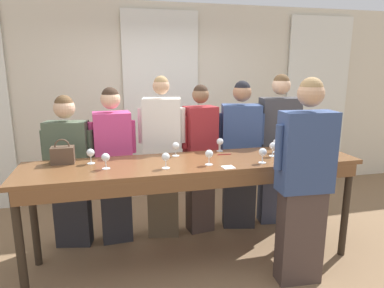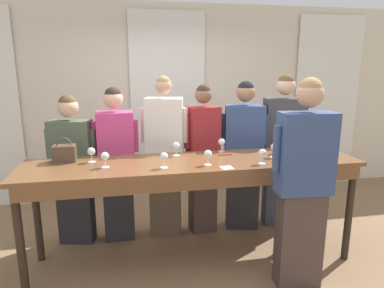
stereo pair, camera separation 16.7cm
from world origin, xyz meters
TOP-DOWN VIEW (x-y plane):
  - ground_plane at (0.00, 0.00)m, footprint 18.00×18.00m
  - wall_back at (0.00, 1.96)m, footprint 12.00×0.06m
  - curtain_panel_center at (0.00, 1.89)m, footprint 1.08×0.03m
  - curtain_panel_right at (2.56, 1.89)m, footprint 1.08×0.03m
  - tasting_bar at (0.00, -0.03)m, footprint 3.20×0.73m
  - wine_bottle at (1.33, 0.16)m, footprint 0.08×0.08m
  - handbag at (-1.20, 0.22)m, footprint 0.20×0.14m
  - wine_glass_front_left at (0.10, -0.16)m, footprint 0.07×0.07m
  - wine_glass_front_mid at (0.81, -0.02)m, footprint 0.07×0.07m
  - wine_glass_front_right at (-0.30, -0.17)m, footprint 0.07×0.07m
  - wine_glass_center_left at (0.61, -0.22)m, footprint 0.07×0.07m
  - wine_glass_center_mid at (-0.95, 0.15)m, footprint 0.07×0.07m
  - wine_glass_center_right at (-0.13, 0.22)m, footprint 0.07×0.07m
  - wine_glass_back_left at (0.36, 0.31)m, footprint 0.07×0.07m
  - wine_glass_back_mid at (-0.82, -0.05)m, footprint 0.07×0.07m
  - wine_glass_back_right at (0.92, 0.11)m, footprint 0.07×0.07m
  - napkin at (0.25, -0.28)m, footprint 0.11×0.11m
  - pen at (0.36, 0.15)m, footprint 0.14×0.01m
  - guest_olive_jacket at (-1.20, 0.62)m, footprint 0.55×0.29m
  - guest_pink_top at (-0.74, 0.62)m, footprint 0.50×0.30m
  - guest_cream_sweater at (-0.21, 0.62)m, footprint 0.52×0.34m
  - guest_striped_shirt at (0.23, 0.62)m, footprint 0.46×0.30m
  - guest_navy_coat at (0.73, 0.62)m, footprint 0.56×0.36m
  - guest_beige_cap at (1.21, 0.62)m, footprint 0.57×0.29m
  - host_pouring at (0.84, -0.57)m, footprint 0.57×0.25m

SIDE VIEW (x-z plane):
  - ground_plane at x=0.00m, z-range 0.00..0.00m
  - guest_olive_jacket at x=-1.20m, z-range 0.04..1.68m
  - guest_pink_top at x=-0.74m, z-range 0.02..1.73m
  - guest_striped_shirt at x=0.23m, z-range 0.03..1.76m
  - guest_navy_coat at x=0.73m, z-range 0.01..1.78m
  - guest_cream_sweater at x=-0.21m, z-range 0.01..1.84m
  - tasting_bar at x=0.00m, z-range 0.41..1.46m
  - guest_beige_cap at x=1.21m, z-range 0.03..1.87m
  - host_pouring at x=0.84m, z-range 0.03..1.88m
  - napkin at x=0.25m, z-range 1.04..1.05m
  - pen at x=0.36m, z-range 1.04..1.05m
  - handbag at x=-1.20m, z-range 1.01..1.24m
  - wine_glass_front_right at x=-0.30m, z-range 1.07..1.21m
  - wine_glass_center_mid at x=-0.95m, z-range 1.07..1.21m
  - wine_glass_back_left at x=0.36m, z-range 1.07..1.21m
  - wine_glass_front_left at x=0.10m, z-range 1.07..1.21m
  - wine_glass_front_mid at x=0.81m, z-range 1.07..1.21m
  - wine_glass_center_left at x=0.61m, z-range 1.07..1.21m
  - wine_glass_center_right at x=-0.13m, z-range 1.07..1.21m
  - wine_glass_back_mid at x=-0.82m, z-range 1.07..1.21m
  - wine_glass_back_right at x=0.92m, z-range 1.07..1.21m
  - wine_bottle at x=1.33m, z-range 1.00..1.33m
  - curtain_panel_center at x=0.00m, z-range 0.00..2.69m
  - curtain_panel_right at x=2.56m, z-range 0.00..2.69m
  - wall_back at x=0.00m, z-range 0.00..2.80m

